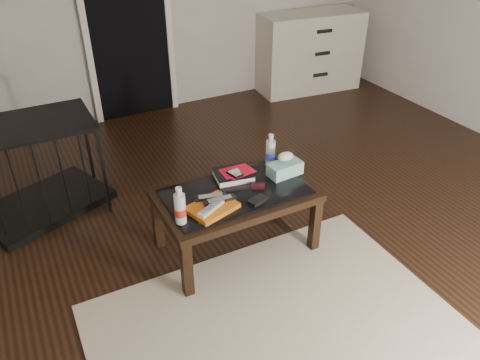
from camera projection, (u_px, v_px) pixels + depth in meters
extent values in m
plane|color=black|center=(292.00, 225.00, 3.45)|extent=(5.00, 5.00, 0.00)
cube|color=black|center=(127.00, 19.00, 4.60)|extent=(0.80, 0.05, 2.00)
cube|color=silver|center=(84.00, 25.00, 4.41)|extent=(0.06, 0.04, 2.04)
cube|color=silver|center=(168.00, 15.00, 4.75)|extent=(0.06, 0.04, 2.04)
cube|color=black|center=(187.00, 270.00, 2.76)|extent=(0.06, 0.06, 0.40)
cube|color=black|center=(315.00, 225.00, 3.12)|extent=(0.06, 0.06, 0.40)
cube|color=black|center=(158.00, 222.00, 3.15)|extent=(0.06, 0.06, 0.40)
cube|color=black|center=(274.00, 187.00, 3.51)|extent=(0.06, 0.06, 0.40)
cube|color=black|center=(236.00, 196.00, 3.01)|extent=(1.00, 0.60, 0.05)
cube|color=black|center=(236.00, 192.00, 3.00)|extent=(0.90, 0.50, 0.01)
cube|color=#B7A38E|center=(282.00, 336.00, 2.59)|extent=(2.01, 1.52, 0.01)
cube|color=beige|center=(309.00, 52.00, 5.53)|extent=(1.24, 0.62, 0.90)
cylinder|color=black|center=(320.00, 75.00, 5.44)|extent=(0.18, 0.06, 0.04)
cylinder|color=black|center=(322.00, 54.00, 5.30)|extent=(0.18, 0.06, 0.04)
cylinder|color=black|center=(324.00, 31.00, 5.17)|extent=(0.18, 0.06, 0.04)
cube|color=black|center=(46.00, 204.00, 3.61)|extent=(1.06, 0.89, 0.06)
cube|color=black|center=(24.00, 126.00, 3.26)|extent=(1.06, 0.89, 0.02)
cube|color=black|center=(104.00, 172.00, 3.40)|extent=(0.03, 0.03, 0.70)
cube|color=black|center=(87.00, 141.00, 3.82)|extent=(0.03, 0.03, 0.70)
cube|color=#CD6313|center=(212.00, 207.00, 2.81)|extent=(0.33, 0.28, 0.03)
cube|color=#BABABF|center=(211.00, 208.00, 2.76)|extent=(0.20, 0.14, 0.02)
cube|color=black|center=(220.00, 200.00, 2.84)|extent=(0.20, 0.06, 0.02)
cube|color=black|center=(210.00, 197.00, 2.87)|extent=(0.21, 0.10, 0.02)
cube|color=black|center=(233.00, 175.00, 3.12)|extent=(0.28, 0.24, 0.05)
cube|color=red|center=(235.00, 171.00, 3.11)|extent=(0.19, 0.14, 0.01)
cube|color=black|center=(235.00, 173.00, 3.06)|extent=(0.09, 0.12, 0.02)
cube|color=black|center=(258.00, 186.00, 3.02)|extent=(0.10, 0.08, 0.02)
cube|color=black|center=(258.00, 200.00, 2.89)|extent=(0.14, 0.10, 0.02)
cylinder|color=silver|center=(180.00, 205.00, 2.65)|extent=(0.08, 0.08, 0.24)
cylinder|color=silver|center=(270.00, 150.00, 3.21)|extent=(0.08, 0.08, 0.24)
cube|color=teal|center=(285.00, 169.00, 3.14)|extent=(0.24, 0.14, 0.09)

